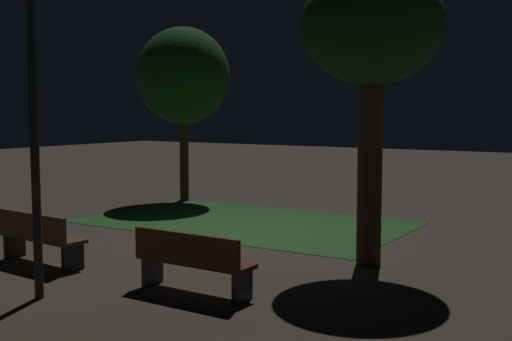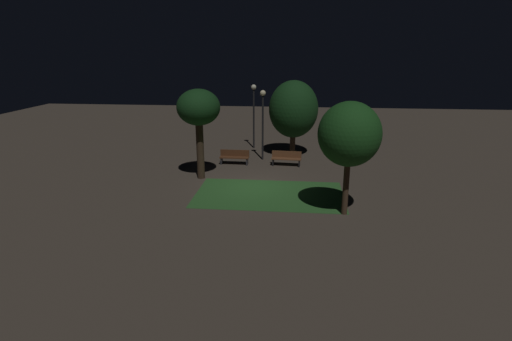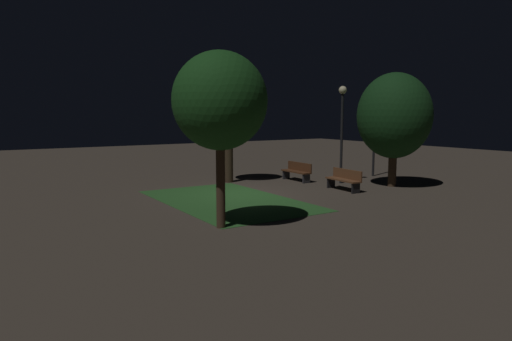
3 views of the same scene
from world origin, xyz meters
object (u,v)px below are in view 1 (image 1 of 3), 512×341
Objects in this scene: tree_near_wall at (372,32)px; bench_front_right at (38,236)px; bench_back_row at (192,260)px; tree_right_canopy at (183,76)px; lamp_post_plaza_east at (32,74)px.

bench_front_right is at bearing -147.53° from tree_near_wall.
bench_front_right is 1.01× the size of bench_back_row.
bench_back_row is 9.85m from tree_right_canopy.
tree_near_wall reaches higher than bench_front_right.
bench_front_right is 0.38× the size of tree_near_wall.
tree_near_wall is at bearing -30.65° from tree_right_canopy.
lamp_post_plaza_east reaches higher than bench_back_row.
bench_front_right is 3.20m from bench_back_row.
bench_back_row is at bearing -0.00° from bench_front_right.
tree_right_canopy is 9.57m from lamp_post_plaza_east.
bench_back_row is 4.65m from tree_near_wall.
tree_right_canopy reaches higher than bench_back_row.
tree_right_canopy is at bearing 110.43° from bench_front_right.
bench_back_row is (3.20, -0.00, 0.00)m from bench_front_right.
tree_near_wall is 1.10× the size of lamp_post_plaza_east.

